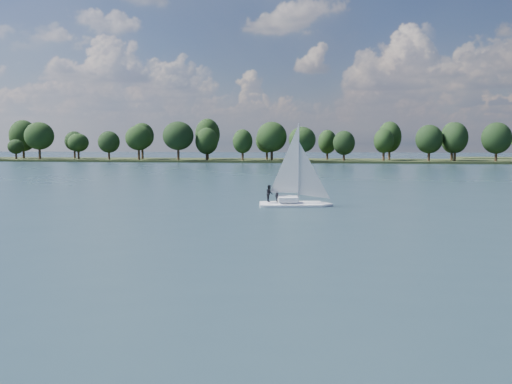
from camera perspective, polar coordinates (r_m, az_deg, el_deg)
ground at (r=110.72m, az=8.50°, el=1.22°), size 700.00×700.00×0.00m
far_shore at (r=222.61m, az=8.81°, el=3.02°), size 660.00×40.00×1.50m
sailboat at (r=62.60m, az=3.58°, el=0.96°), size 7.54×3.51×9.58m
treeline at (r=219.02m, az=4.84°, el=5.18°), size 563.09×73.35×18.33m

